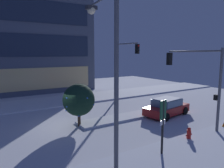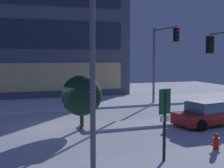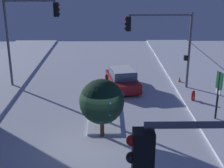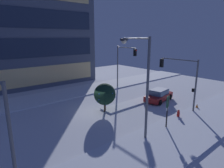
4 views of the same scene
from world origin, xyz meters
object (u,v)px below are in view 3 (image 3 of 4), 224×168
(construction_cone, at_px, (179,80))
(traffic_light_corner_near_right, at_px, (164,37))
(parking_info_sign, at_px, (218,90))
(traffic_light_corner_far_right, at_px, (27,27))
(fire_hydrant, at_px, (193,97))
(decorated_tree_median, at_px, (102,102))
(car_near, at_px, (122,79))

(construction_cone, bearing_deg, traffic_light_corner_near_right, 128.08)
(traffic_light_corner_near_right, bearing_deg, parking_info_sign, 112.61)
(traffic_light_corner_far_right, height_order, parking_info_sign, traffic_light_corner_far_right)
(traffic_light_corner_far_right, relative_size, construction_cone, 11.97)
(fire_hydrant, bearing_deg, traffic_light_corner_far_right, 73.61)
(traffic_light_corner_near_right, distance_m, decorated_tree_median, 8.68)
(decorated_tree_median, bearing_deg, traffic_light_corner_near_right, -30.79)
(car_near, xyz_separation_m, construction_cone, (1.01, -4.54, -0.44))
(traffic_light_corner_near_right, relative_size, decorated_tree_median, 1.81)
(parking_info_sign, xyz_separation_m, decorated_tree_median, (-1.75, 6.62, 0.06))
(car_near, height_order, construction_cone, car_near)
(fire_hydrant, xyz_separation_m, construction_cone, (3.93, 0.06, -0.13))
(fire_hydrant, height_order, decorated_tree_median, decorated_tree_median)
(traffic_light_corner_near_right, distance_m, construction_cone, 4.22)
(car_near, distance_m, parking_info_sign, 7.86)
(car_near, relative_size, traffic_light_corner_near_right, 0.82)
(parking_info_sign, relative_size, decorated_tree_median, 0.95)
(traffic_light_corner_near_right, xyz_separation_m, decorated_tree_median, (-7.26, 4.33, -1.97))
(decorated_tree_median, bearing_deg, traffic_light_corner_far_right, 34.40)
(car_near, distance_m, traffic_light_corner_near_right, 4.34)
(fire_hydrant, height_order, construction_cone, fire_hydrant)
(traffic_light_corner_far_right, height_order, fire_hydrant, traffic_light_corner_far_right)
(decorated_tree_median, bearing_deg, fire_hydrant, -52.56)
(car_near, bearing_deg, fire_hydrant, -132.07)
(construction_cone, bearing_deg, decorated_tree_median, 145.05)
(traffic_light_corner_far_right, relative_size, fire_hydrant, 7.83)
(decorated_tree_median, xyz_separation_m, construction_cone, (8.55, -5.98, -1.69))
(traffic_light_corner_far_right, xyz_separation_m, construction_cone, (0.54, -11.47, -4.28))
(car_near, distance_m, construction_cone, 4.68)
(traffic_light_corner_far_right, xyz_separation_m, parking_info_sign, (-6.26, -12.11, -2.64))
(car_near, xyz_separation_m, traffic_light_corner_near_right, (-0.28, -2.89, 3.22))
(car_near, distance_m, traffic_light_corner_far_right, 7.93)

